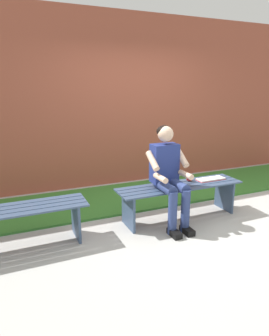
{
  "coord_description": "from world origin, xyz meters",
  "views": [
    {
      "loc": [
        2.06,
        3.28,
        1.74
      ],
      "look_at": [
        0.73,
        0.15,
        0.82
      ],
      "focal_mm": 32.15,
      "sensor_mm": 36.0,
      "label": 1
    }
  ],
  "objects_px": {
    "bench_near": "(180,193)",
    "bench_far": "(14,219)",
    "person_seated": "(169,172)",
    "apple": "(189,178)",
    "book_open": "(211,179)"
  },
  "relations": [
    {
      "from": "bench_near",
      "to": "bench_far",
      "type": "height_order",
      "value": "same"
    },
    {
      "from": "person_seated",
      "to": "apple",
      "type": "xyz_separation_m",
      "value": [
        -0.44,
        -0.19,
        -0.19
      ]
    },
    {
      "from": "person_seated",
      "to": "apple",
      "type": "height_order",
      "value": "person_seated"
    },
    {
      "from": "bench_near",
      "to": "person_seated",
      "type": "distance_m",
      "value": 0.44
    },
    {
      "from": "bench_near",
      "to": "apple",
      "type": "bearing_deg",
      "value": -155.45
    },
    {
      "from": "bench_far",
      "to": "person_seated",
      "type": "distance_m",
      "value": 1.89
    },
    {
      "from": "apple",
      "to": "book_open",
      "type": "xyz_separation_m",
      "value": [
        -0.32,
        0.06,
        -0.03
      ]
    },
    {
      "from": "person_seated",
      "to": "apple",
      "type": "distance_m",
      "value": 0.52
    },
    {
      "from": "bench_near",
      "to": "person_seated",
      "type": "xyz_separation_m",
      "value": [
        0.24,
        0.1,
        0.35
      ]
    },
    {
      "from": "book_open",
      "to": "person_seated",
      "type": "bearing_deg",
      "value": 9.57
    },
    {
      "from": "bench_near",
      "to": "person_seated",
      "type": "relative_size",
      "value": 1.37
    },
    {
      "from": "bench_far",
      "to": "apple",
      "type": "height_order",
      "value": "apple"
    },
    {
      "from": "bench_far",
      "to": "book_open",
      "type": "relative_size",
      "value": 3.84
    },
    {
      "from": "person_seated",
      "to": "bench_near",
      "type": "bearing_deg",
      "value": -157.15
    },
    {
      "from": "person_seated",
      "to": "bench_far",
      "type": "bearing_deg",
      "value": -3.16
    }
  ]
}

